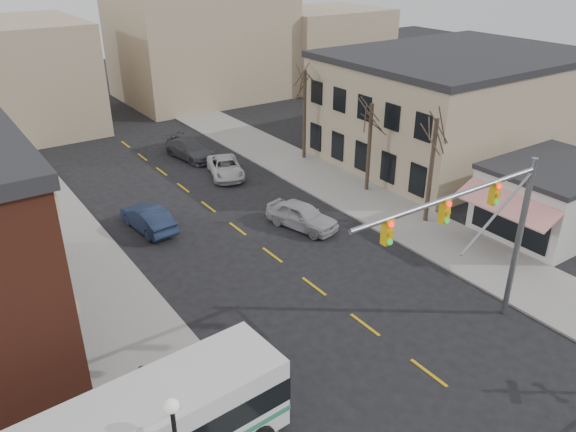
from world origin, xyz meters
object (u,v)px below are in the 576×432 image
at_px(car_a, 302,215).
at_px(car_c, 226,167).
at_px(car_b, 148,218).
at_px(pedestrian_far, 144,381).
at_px(pedestrian_near, 221,391).
at_px(traffic_signal_mast, 484,222).
at_px(car_d, 190,149).

height_order(car_a, car_c, car_a).
distance_m(car_b, car_c, 9.85).
relative_size(car_b, pedestrian_far, 3.14).
xyz_separation_m(car_b, pedestrian_far, (-5.69, -13.80, 0.09)).
distance_m(pedestrian_near, pedestrian_far, 3.19).
bearing_deg(traffic_signal_mast, car_a, 89.55).
bearing_deg(car_c, pedestrian_near, -100.72).
distance_m(car_b, pedestrian_near, 16.55).
xyz_separation_m(car_d, pedestrian_near, (-11.47, -26.56, 0.32)).
relative_size(car_a, car_d, 0.90).
bearing_deg(pedestrian_far, car_a, -19.63).
bearing_deg(car_d, car_c, -93.43).
xyz_separation_m(traffic_signal_mast, car_c, (0.37, 23.44, -5.07)).
distance_m(car_d, pedestrian_near, 28.93).
relative_size(car_a, car_c, 0.97).
relative_size(traffic_signal_mast, car_c, 2.08).
height_order(car_c, pedestrian_near, pedestrian_near).
bearing_deg(car_d, traffic_signal_mast, -98.33).
xyz_separation_m(car_a, pedestrian_near, (-11.67, -10.96, 0.27)).
height_order(car_a, car_b, car_a).
height_order(traffic_signal_mast, pedestrian_near, traffic_signal_mast).
relative_size(car_a, pedestrian_near, 2.47).
bearing_deg(traffic_signal_mast, car_b, 113.68).
bearing_deg(pedestrian_near, car_b, 9.85).
bearing_deg(pedestrian_near, car_a, -24.49).
distance_m(traffic_signal_mast, car_b, 20.53).
relative_size(car_c, pedestrian_far, 3.29).
bearing_deg(pedestrian_far, car_d, 9.10).
bearing_deg(car_a, car_d, 74.38).
bearing_deg(pedestrian_far, pedestrian_near, -99.58).
bearing_deg(traffic_signal_mast, pedestrian_near, 169.82).
relative_size(traffic_signal_mast, pedestrian_near, 5.32).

